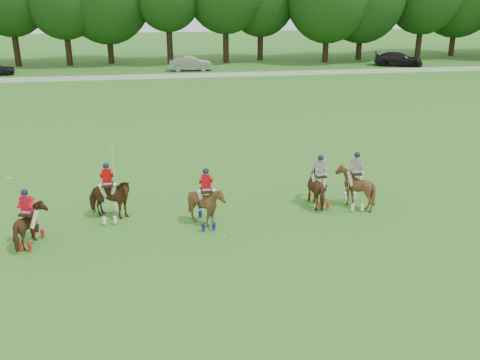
{
  "coord_description": "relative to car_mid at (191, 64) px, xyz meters",
  "views": [
    {
      "loc": [
        -1.45,
        -16.63,
        9.29
      ],
      "look_at": [
        1.69,
        4.2,
        1.4
      ],
      "focal_mm": 40.0,
      "sensor_mm": 36.0,
      "label": 1
    }
  ],
  "objects": [
    {
      "name": "car_mid",
      "position": [
        0.0,
        0.0,
        0.0
      ],
      "size": [
        4.66,
        1.64,
        1.53
      ],
      "primitive_type": "imported",
      "rotation": [
        0.0,
        0.0,
        1.57
      ],
      "color": "gray",
      "rests_on": "ground"
    },
    {
      "name": "polo_red_b",
      "position": [
        -5.76,
        -38.33,
        0.13
      ],
      "size": [
        1.8,
        1.55,
        2.98
      ],
      "color": "#462812",
      "rests_on": "ground"
    },
    {
      "name": "ground",
      "position": [
        -2.01,
        -42.5,
        -0.77
      ],
      "size": [
        180.0,
        180.0,
        0.0
      ],
      "primitive_type": "plane",
      "color": "#287020",
      "rests_on": "ground"
    },
    {
      "name": "car_right",
      "position": [
        23.94,
        0.0,
        0.02
      ],
      "size": [
        5.86,
        3.89,
        1.58
      ],
      "primitive_type": "imported",
      "rotation": [
        0.0,
        0.0,
        1.23
      ],
      "color": "black",
      "rests_on": "ground"
    },
    {
      "name": "polo_red_c",
      "position": [
        -1.85,
        -39.51,
        0.12
      ],
      "size": [
        1.42,
        1.59,
        2.42
      ],
      "color": "#462812",
      "rests_on": "ground"
    },
    {
      "name": "polo_red_a",
      "position": [
        -8.5,
        -40.28,
        0.03
      ],
      "size": [
        1.2,
        1.92,
        2.77
      ],
      "color": "#462812",
      "rests_on": "ground"
    },
    {
      "name": "boundary_rail",
      "position": [
        -2.01,
        -4.5,
        -0.55
      ],
      "size": [
        120.0,
        0.1,
        0.44
      ],
      "primitive_type": "cube",
      "color": "white",
      "rests_on": "ground"
    },
    {
      "name": "polo_stripe_a",
      "position": [
        3.18,
        -38.24,
        0.07
      ],
      "size": [
        1.21,
        1.98,
        2.31
      ],
      "color": "#462812",
      "rests_on": "ground"
    },
    {
      "name": "polo_stripe_b",
      "position": [
        4.68,
        -38.55,
        0.14
      ],
      "size": [
        1.59,
        1.75,
        2.47
      ],
      "color": "#462812",
      "rests_on": "ground"
    },
    {
      "name": "polo_ball",
      "position": [
        -1.3,
        -40.71,
        -0.72
      ],
      "size": [
        0.09,
        0.09,
        0.09
      ],
      "primitive_type": "sphere",
      "color": "white",
      "rests_on": "ground"
    }
  ]
}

